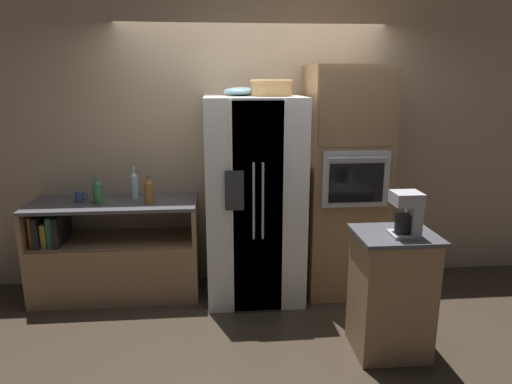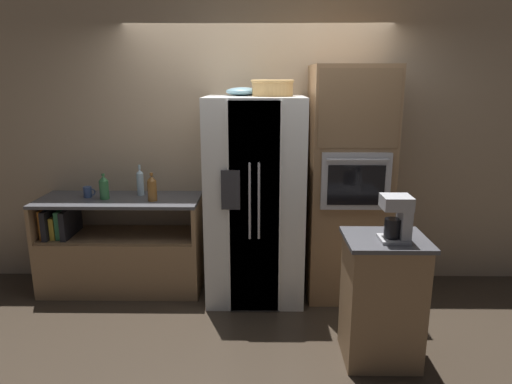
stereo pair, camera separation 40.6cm
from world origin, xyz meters
name	(u,v)px [view 2 (the right image)]	position (x,y,z in m)	size (l,w,h in m)	color
ground_plane	(257,294)	(0.00, 0.00, 0.00)	(20.00, 20.00, 0.00)	#382D23
wall_back	(258,142)	(0.00, 0.47, 1.40)	(12.00, 0.06, 2.80)	tan
counter_left	(121,255)	(-1.33, 0.15, 0.33)	(1.51, 0.59, 0.91)	#93704C
refrigerator	(255,199)	(-0.02, 0.05, 0.93)	(0.87, 0.82, 1.85)	white
wall_oven	(348,184)	(0.83, 0.10, 1.06)	(0.71, 0.74, 2.12)	#93704C
island_counter	(382,299)	(0.90, -0.99, 0.47)	(0.57, 0.50, 0.93)	#93704C
wicker_basket	(273,87)	(0.13, 0.06, 1.93)	(0.37, 0.37, 0.14)	tan
fruit_bowl	(243,91)	(-0.13, 0.15, 1.89)	(0.30, 0.30, 0.07)	#668C99
bottle_tall	(152,188)	(-0.97, 0.06, 1.03)	(0.08, 0.08, 0.26)	brown
bottle_short	(140,182)	(-1.13, 0.27, 1.04)	(0.07, 0.07, 0.30)	silver
bottle_wide	(104,187)	(-1.43, 0.12, 1.02)	(0.09, 0.09, 0.24)	#33723F
mug	(88,192)	(-1.61, 0.18, 0.96)	(0.11, 0.08, 0.10)	#384C7A
coffee_maker	(398,217)	(0.96, -1.06, 1.11)	(0.19, 0.18, 0.32)	#B2B2B7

